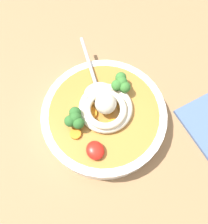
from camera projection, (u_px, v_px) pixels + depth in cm
name	position (u px, v px, depth cm)	size (l,w,h in cm)	color
table_slab	(97.00, 133.00, 49.83)	(101.03, 101.03, 3.65)	#936D47
soup_bowl	(104.00, 116.00, 46.83)	(26.46, 26.46, 4.84)	white
noodle_pile	(106.00, 107.00, 43.41)	(12.37, 12.13, 4.97)	beige
soup_spoon	(96.00, 86.00, 46.18)	(17.51, 7.54, 1.60)	#B7B7BC
chili_sauce_dollop	(95.00, 150.00, 40.66)	(3.82, 3.44, 1.72)	red
broccoli_floret_beside_noodles	(121.00, 83.00, 44.68)	(4.72, 4.06, 3.73)	#7A9E60
broccoli_floret_far	(75.00, 119.00, 41.64)	(4.62, 3.97, 3.65)	#7A9E60
carrot_slice_beside_chili	(88.00, 115.00, 44.11)	(2.87, 2.87, 0.62)	orange
carrot_slice_rear	(75.00, 133.00, 42.55)	(2.25, 2.25, 0.70)	orange
carrot_slice_front	(114.00, 125.00, 43.22)	(2.73, 2.73, 0.58)	orange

